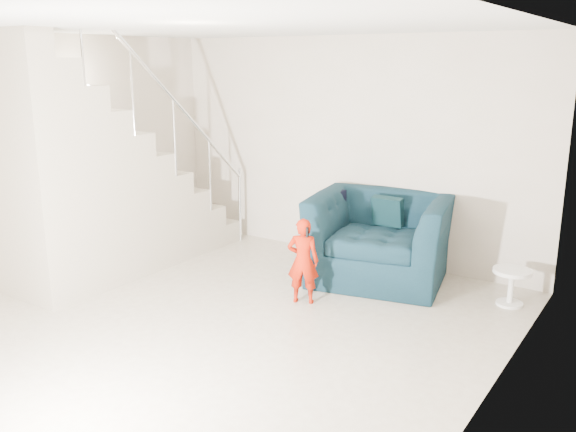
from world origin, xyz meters
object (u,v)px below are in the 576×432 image
(armchair, at_px, (380,238))
(staircase, at_px, (98,193))
(side_table, at_px, (511,281))
(toddler, at_px, (303,261))

(armchair, distance_m, staircase, 3.22)
(armchair, bearing_deg, staircase, -162.00)
(armchair, distance_m, side_table, 1.46)
(toddler, xyz_separation_m, staircase, (-2.40, -0.54, 0.50))
(side_table, bearing_deg, armchair, -178.76)
(side_table, relative_size, staircase, 0.10)
(armchair, xyz_separation_m, staircase, (-2.75, -1.60, 0.47))
(toddler, xyz_separation_m, side_table, (1.79, 1.09, -0.19))
(armchair, height_order, staircase, staircase)
(armchair, bearing_deg, toddler, -120.45)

